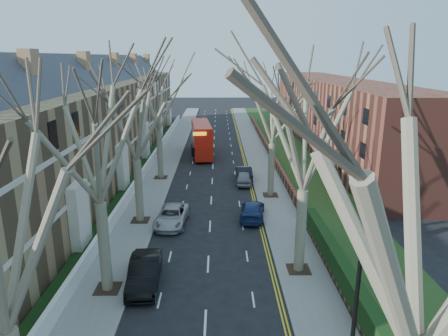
{
  "coord_description": "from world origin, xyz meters",
  "views": [
    {
      "loc": [
        0.71,
        -14.33,
        12.98
      ],
      "look_at": [
        1.2,
        21.41,
        3.02
      ],
      "focal_mm": 32.0,
      "sensor_mm": 36.0,
      "label": 1
    }
  ],
  "objects_px": {
    "car_left_mid": "(145,272)",
    "car_right_near": "(252,210)",
    "lamp_post": "(353,330)",
    "double_decker_bus": "(202,140)"
  },
  "relations": [
    {
      "from": "lamp_post",
      "to": "car_right_near",
      "type": "height_order",
      "value": "lamp_post"
    },
    {
      "from": "lamp_post",
      "to": "car_left_mid",
      "type": "distance_m",
      "value": 13.86
    },
    {
      "from": "lamp_post",
      "to": "double_decker_bus",
      "type": "height_order",
      "value": "lamp_post"
    },
    {
      "from": "double_decker_bus",
      "to": "car_right_near",
      "type": "height_order",
      "value": "double_decker_bus"
    },
    {
      "from": "double_decker_bus",
      "to": "lamp_post",
      "type": "bearing_deg",
      "value": 93.02
    },
    {
      "from": "lamp_post",
      "to": "car_right_near",
      "type": "bearing_deg",
      "value": 94.21
    },
    {
      "from": "car_left_mid",
      "to": "car_right_near",
      "type": "relative_size",
      "value": 1.02
    },
    {
      "from": "car_left_mid",
      "to": "car_right_near",
      "type": "distance_m",
      "value": 12.36
    },
    {
      "from": "double_decker_bus",
      "to": "car_left_mid",
      "type": "distance_m",
      "value": 32.29
    },
    {
      "from": "car_left_mid",
      "to": "double_decker_bus",
      "type": "bearing_deg",
      "value": 83.1
    }
  ]
}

